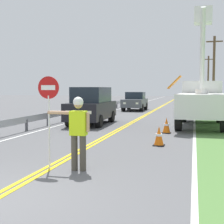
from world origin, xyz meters
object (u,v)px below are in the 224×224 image
oncoming_sedan_second (135,101)px  traffic_cone_mid (166,126)px  utility_pole_mid (214,70)px  stop_sign_paddle (49,101)px  utility_bucket_truck (201,99)px  oncoming_suv_nearest (92,106)px  traffic_cone_lead (159,136)px  flagger_worker (78,129)px  utility_pole_far (208,77)px

oncoming_sedan_second → traffic_cone_mid: size_ratio=5.88×
utility_pole_mid → traffic_cone_mid: size_ratio=11.32×
stop_sign_paddle → utility_pole_mid: 31.32m
stop_sign_paddle → utility_bucket_truck: bearing=69.9°
oncoming_suv_nearest → traffic_cone_lead: oncoming_suv_nearest is taller
flagger_worker → stop_sign_paddle: bearing=-178.8°
utility_bucket_truck → utility_pole_mid: utility_pole_mid is taller
stop_sign_paddle → oncoming_suv_nearest: (-2.09, 9.76, -0.65)m
oncoming_suv_nearest → traffic_cone_mid: 5.15m
flagger_worker → oncoming_sedan_second: bearing=96.7°
utility_bucket_truck → traffic_cone_lead: utility_bucket_truck is taller
flagger_worker → traffic_cone_mid: flagger_worker is taller
utility_bucket_truck → traffic_cone_mid: size_ratio=9.80×
utility_bucket_truck → oncoming_suv_nearest: (-5.99, -0.90, -0.38)m
utility_pole_mid → traffic_cone_lead: (-3.29, -26.77, -3.81)m
traffic_cone_lead → utility_bucket_truck: bearing=76.8°
traffic_cone_lead → traffic_cone_mid: size_ratio=1.00×
traffic_cone_mid → traffic_cone_lead: bearing=-89.8°
utility_pole_far → traffic_cone_lead: 47.77m
stop_sign_paddle → traffic_cone_mid: bearing=72.1°
oncoming_sedan_second → traffic_cone_lead: oncoming_sedan_second is taller
stop_sign_paddle → traffic_cone_lead: stop_sign_paddle is taller
utility_bucket_truck → utility_pole_far: size_ratio=0.89×
flagger_worker → utility_bucket_truck: (3.14, 10.64, 0.39)m
traffic_cone_lead → stop_sign_paddle: bearing=-120.6°
flagger_worker → utility_pole_mid: (4.85, 30.70, 3.10)m
oncoming_suv_nearest → oncoming_sedan_second: 11.90m
oncoming_suv_nearest → utility_pole_far: (7.93, 41.68, 2.99)m
flagger_worker → utility_pole_far: 51.76m
oncoming_sedan_second → traffic_cone_lead: size_ratio=5.88×
flagger_worker → stop_sign_paddle: 1.02m
utility_pole_mid → utility_bucket_truck: bearing=-94.9°
oncoming_suv_nearest → oncoming_sedan_second: (0.30, 11.89, -0.23)m
stop_sign_paddle → oncoming_sedan_second: 21.74m
flagger_worker → oncoming_suv_nearest: bearing=106.3°
stop_sign_paddle → oncoming_suv_nearest: size_ratio=0.50×
oncoming_suv_nearest → utility_pole_far: 42.54m
traffic_cone_lead → traffic_cone_mid: bearing=90.2°
flagger_worker → oncoming_suv_nearest: oncoming_suv_nearest is taller
utility_bucket_truck → utility_pole_far: (1.94, 40.78, 2.61)m
utility_pole_mid → traffic_cone_lead: utility_pole_mid is taller
traffic_cone_mid → utility_bucket_truck: bearing=65.4°
utility_pole_mid → oncoming_sedan_second: bearing=-129.2°
flagger_worker → utility_pole_mid: bearing=81.0°
stop_sign_paddle → oncoming_suv_nearest: 10.00m
utility_pole_far → traffic_cone_lead: (-3.51, -47.50, -3.72)m
stop_sign_paddle → utility_bucket_truck: size_ratio=0.34×
traffic_cone_mid → utility_pole_far: bearing=85.4°
flagger_worker → traffic_cone_mid: (1.55, 7.19, -0.71)m
oncoming_sedan_second → utility_pole_mid: bearing=50.8°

